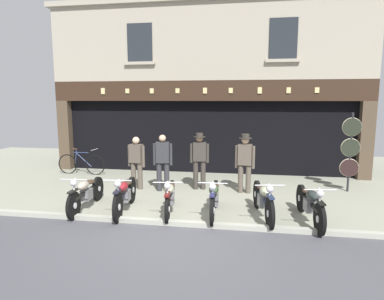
{
  "coord_description": "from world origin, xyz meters",
  "views": [
    {
      "loc": [
        1.48,
        -6.54,
        2.65
      ],
      "look_at": [
        -0.04,
        2.61,
        1.24
      ],
      "focal_mm": 31.16,
      "sensor_mm": 36.0,
      "label": 1
    }
  ],
  "objects_px": {
    "motorcycle_left": "(125,194)",
    "motorcycle_center": "(214,197)",
    "motorcycle_far_left": "(86,192)",
    "tyre_sign_pole": "(350,148)",
    "motorcycle_center_left": "(170,196)",
    "leaning_bicycle": "(81,164)",
    "salesman_left": "(136,160)",
    "salesman_right": "(199,158)",
    "motorcycle_right": "(310,203)",
    "shopkeeper_center": "(163,160)",
    "advert_board_near": "(165,122)",
    "motorcycle_center_right": "(263,199)",
    "assistant_far_right": "(245,160)",
    "advert_board_far": "(135,124)"
  },
  "relations": [
    {
      "from": "motorcycle_left",
      "to": "motorcycle_center",
      "type": "bearing_deg",
      "value": 174.63
    },
    {
      "from": "motorcycle_far_left",
      "to": "tyre_sign_pole",
      "type": "relative_size",
      "value": 0.9
    },
    {
      "from": "motorcycle_center_left",
      "to": "leaning_bicycle",
      "type": "relative_size",
      "value": 1.09
    },
    {
      "from": "salesman_left",
      "to": "leaning_bicycle",
      "type": "relative_size",
      "value": 0.88
    },
    {
      "from": "motorcycle_left",
      "to": "salesman_right",
      "type": "distance_m",
      "value": 2.76
    },
    {
      "from": "tyre_sign_pole",
      "to": "motorcycle_right",
      "type": "bearing_deg",
      "value": -119.31
    },
    {
      "from": "motorcycle_far_left",
      "to": "motorcycle_center",
      "type": "xyz_separation_m",
      "value": [
        3.11,
        0.05,
        0.01
      ]
    },
    {
      "from": "shopkeeper_center",
      "to": "salesman_right",
      "type": "height_order",
      "value": "salesman_right"
    },
    {
      "from": "motorcycle_far_left",
      "to": "leaning_bicycle",
      "type": "xyz_separation_m",
      "value": [
        -2.02,
        3.6,
        -0.04
      ]
    },
    {
      "from": "tyre_sign_pole",
      "to": "advert_board_near",
      "type": "distance_m",
      "value": 6.24
    },
    {
      "from": "motorcycle_far_left",
      "to": "salesman_right",
      "type": "distance_m",
      "value": 3.38
    },
    {
      "from": "motorcycle_center_right",
      "to": "tyre_sign_pole",
      "type": "distance_m",
      "value": 3.74
    },
    {
      "from": "motorcycle_center",
      "to": "motorcycle_center_right",
      "type": "bearing_deg",
      "value": -179.66
    },
    {
      "from": "motorcycle_center_left",
      "to": "tyre_sign_pole",
      "type": "relative_size",
      "value": 0.85
    },
    {
      "from": "motorcycle_far_left",
      "to": "tyre_sign_pole",
      "type": "bearing_deg",
      "value": -161.75
    },
    {
      "from": "assistant_far_right",
      "to": "advert_board_near",
      "type": "xyz_separation_m",
      "value": [
        -2.94,
        2.55,
        0.89
      ]
    },
    {
      "from": "advert_board_far",
      "to": "salesman_left",
      "type": "bearing_deg",
      "value": -70.25
    },
    {
      "from": "motorcycle_left",
      "to": "tyre_sign_pole",
      "type": "distance_m",
      "value": 6.42
    },
    {
      "from": "motorcycle_center_left",
      "to": "tyre_sign_pole",
      "type": "bearing_deg",
      "value": -158.65
    },
    {
      "from": "salesman_left",
      "to": "advert_board_far",
      "type": "bearing_deg",
      "value": -58.01
    },
    {
      "from": "salesman_right",
      "to": "advert_board_near",
      "type": "bearing_deg",
      "value": -65.36
    },
    {
      "from": "motorcycle_left",
      "to": "advert_board_near",
      "type": "xyz_separation_m",
      "value": [
        -0.16,
        4.66,
        1.4
      ]
    },
    {
      "from": "motorcycle_far_left",
      "to": "leaning_bicycle",
      "type": "height_order",
      "value": "leaning_bicycle"
    },
    {
      "from": "motorcycle_center_right",
      "to": "leaning_bicycle",
      "type": "xyz_separation_m",
      "value": [
        -6.23,
        3.5,
        -0.05
      ]
    },
    {
      "from": "salesman_left",
      "to": "motorcycle_far_left",
      "type": "bearing_deg",
      "value": 85.6
    },
    {
      "from": "motorcycle_center",
      "to": "motorcycle_left",
      "type": "bearing_deg",
      "value": -0.58
    },
    {
      "from": "motorcycle_left",
      "to": "advert_board_near",
      "type": "distance_m",
      "value": 4.87
    },
    {
      "from": "motorcycle_center",
      "to": "advert_board_near",
      "type": "relative_size",
      "value": 1.79
    },
    {
      "from": "motorcycle_far_left",
      "to": "tyre_sign_pole",
      "type": "height_order",
      "value": "tyre_sign_pole"
    },
    {
      "from": "motorcycle_far_left",
      "to": "assistant_far_right",
      "type": "height_order",
      "value": "assistant_far_right"
    },
    {
      "from": "assistant_far_right",
      "to": "leaning_bicycle",
      "type": "height_order",
      "value": "assistant_far_right"
    },
    {
      "from": "motorcycle_center_right",
      "to": "leaning_bicycle",
      "type": "distance_m",
      "value": 7.14
    },
    {
      "from": "motorcycle_left",
      "to": "tyre_sign_pole",
      "type": "height_order",
      "value": "tyre_sign_pole"
    },
    {
      "from": "salesman_left",
      "to": "tyre_sign_pole",
      "type": "bearing_deg",
      "value": -161.16
    },
    {
      "from": "motorcycle_center",
      "to": "leaning_bicycle",
      "type": "height_order",
      "value": "leaning_bicycle"
    },
    {
      "from": "motorcycle_far_left",
      "to": "motorcycle_center_right",
      "type": "distance_m",
      "value": 4.21
    },
    {
      "from": "motorcycle_center_right",
      "to": "motorcycle_far_left",
      "type": "bearing_deg",
      "value": -7.51
    },
    {
      "from": "motorcycle_center_right",
      "to": "advert_board_near",
      "type": "xyz_separation_m",
      "value": [
        -3.38,
        4.55,
        1.4
      ]
    },
    {
      "from": "motorcycle_center_right",
      "to": "advert_board_near",
      "type": "bearing_deg",
      "value": -62.29
    },
    {
      "from": "salesman_left",
      "to": "leaning_bicycle",
      "type": "xyz_separation_m",
      "value": [
        -2.62,
        1.58,
        -0.48
      ]
    },
    {
      "from": "motorcycle_center",
      "to": "shopkeeper_center",
      "type": "distance_m",
      "value": 2.56
    },
    {
      "from": "motorcycle_left",
      "to": "advert_board_far",
      "type": "distance_m",
      "value": 5.03
    },
    {
      "from": "motorcycle_right",
      "to": "assistant_far_right",
      "type": "relative_size",
      "value": 1.22
    },
    {
      "from": "motorcycle_center_right",
      "to": "advert_board_near",
      "type": "relative_size",
      "value": 1.89
    },
    {
      "from": "tyre_sign_pole",
      "to": "leaning_bicycle",
      "type": "distance_m",
      "value": 8.85
    },
    {
      "from": "advert_board_far",
      "to": "motorcycle_right",
      "type": "bearing_deg",
      "value": -40.18
    },
    {
      "from": "motorcycle_center_left",
      "to": "motorcycle_center_right",
      "type": "distance_m",
      "value": 2.14
    },
    {
      "from": "motorcycle_far_left",
      "to": "motorcycle_center_right",
      "type": "xyz_separation_m",
      "value": [
        4.21,
        0.1,
        0.02
      ]
    },
    {
      "from": "motorcycle_center_right",
      "to": "salesman_right",
      "type": "bearing_deg",
      "value": -59.92
    },
    {
      "from": "motorcycle_center_right",
      "to": "motorcycle_left",
      "type": "bearing_deg",
      "value": -6.87
    }
  ]
}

